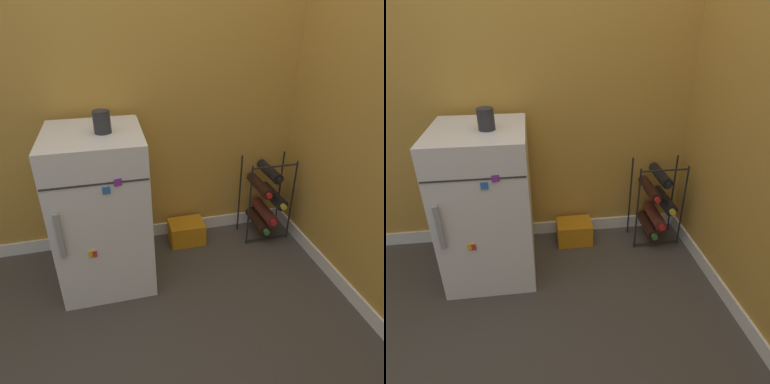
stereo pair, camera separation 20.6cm
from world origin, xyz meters
TOP-DOWN VIEW (x-y plane):
  - ground_plane at (0.00, 0.00)m, footprint 14.00×14.00m
  - wall_back at (0.00, 0.66)m, footprint 6.65×0.07m
  - mini_fridge at (-0.49, 0.30)m, footprint 0.50×0.57m
  - wine_rack at (0.60, 0.45)m, footprint 0.32×0.32m
  - soda_box at (0.05, 0.50)m, footprint 0.24×0.18m
  - fridge_top_cup at (-0.43, 0.27)m, footprint 0.09×0.09m

SIDE VIEW (x-z plane):
  - ground_plane at x=0.00m, z-range 0.00..0.00m
  - soda_box at x=0.05m, z-range 0.00..0.15m
  - wine_rack at x=0.60m, z-range -0.01..0.58m
  - mini_fridge at x=-0.49m, z-range 0.00..0.91m
  - fridge_top_cup at x=-0.43m, z-range 0.91..1.02m
  - wall_back at x=0.00m, z-range -0.01..2.49m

